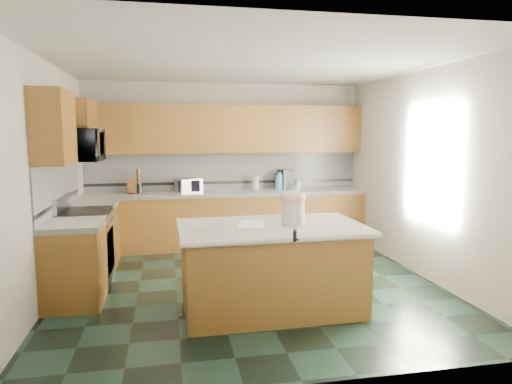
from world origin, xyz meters
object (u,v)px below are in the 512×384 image
object	(u,v)px
toaster_oven	(189,185)
island_base	(271,270)
soap_bottle_island	(293,201)
treat_jar	(293,213)
coffee_maker	(286,180)
knife_block	(132,186)
island_top	(271,228)

from	to	relation	value
toaster_oven	island_base	bearing A→B (deg)	-100.18
island_base	soap_bottle_island	distance (m)	0.82
treat_jar	coffee_maker	xyz separation A→B (m)	(0.69, 2.92, 0.04)
coffee_maker	knife_block	bearing A→B (deg)	164.27
island_base	island_top	bearing A→B (deg)	-76.65
island_base	coffee_maker	size ratio (longest dim) A/B	5.50
knife_block	coffee_maker	distance (m)	2.52
island_base	soap_bottle_island	world-z (taller)	soap_bottle_island
treat_jar	soap_bottle_island	distance (m)	0.38
soap_bottle_island	toaster_oven	world-z (taller)	soap_bottle_island
coffee_maker	island_top	bearing A→B (deg)	-123.99
island_base	island_top	distance (m)	0.46
island_base	knife_block	xyz separation A→B (m)	(-1.61, 2.85, 0.61)
treat_jar	island_top	bearing A→B (deg)	169.19
soap_bottle_island	coffee_maker	world-z (taller)	soap_bottle_island
island_top	treat_jar	bearing A→B (deg)	-11.03
island_top	soap_bottle_island	bearing A→B (deg)	43.52
island_base	soap_bottle_island	size ratio (longest dim) A/B	4.58
treat_jar	soap_bottle_island	world-z (taller)	soap_bottle_island
soap_bottle_island	knife_block	world-z (taller)	soap_bottle_island
island_top	soap_bottle_island	xyz separation A→B (m)	(0.32, 0.31, 0.23)
knife_block	island_base	bearing A→B (deg)	-46.25
island_base	coffee_maker	bearing A→B (deg)	71.73
island_base	knife_block	bearing A→B (deg)	118.76
island_top	treat_jar	distance (m)	0.28
island_base	toaster_oven	distance (m)	3.00
island_base	island_top	size ratio (longest dim) A/B	0.95
island_base	island_top	world-z (taller)	island_top
toaster_oven	coffee_maker	distance (m)	1.64
soap_bottle_island	coffee_maker	distance (m)	2.63
knife_block	coffee_maker	world-z (taller)	coffee_maker
island_base	coffee_maker	xyz separation A→B (m)	(0.91, 2.88, 0.66)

